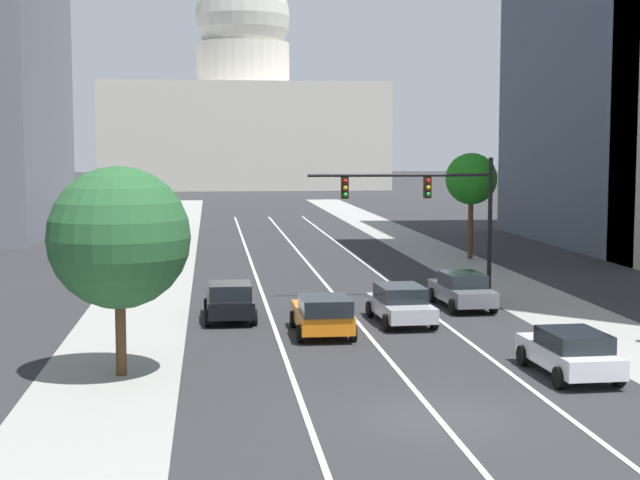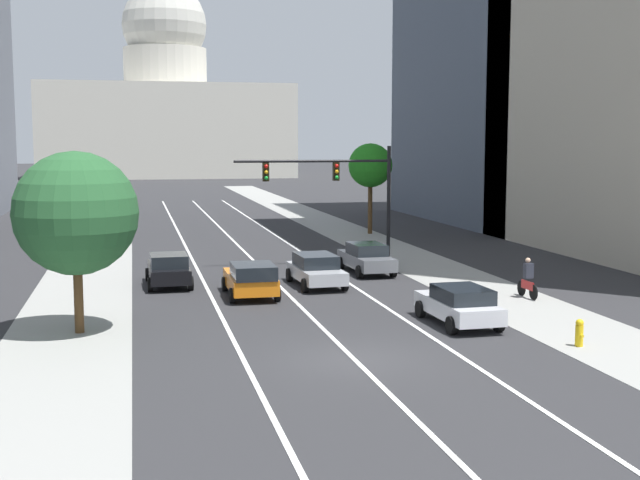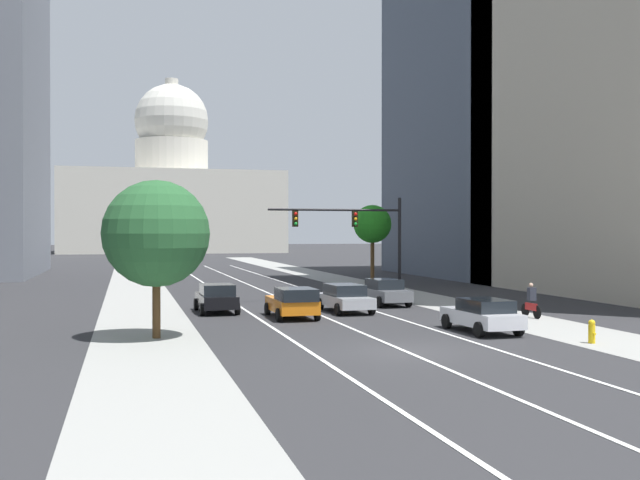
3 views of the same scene
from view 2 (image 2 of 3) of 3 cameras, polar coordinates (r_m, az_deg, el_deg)
ground_plane at (r=64.85m, az=-6.80°, el=0.82°), size 400.00×400.00×0.00m
sidewalk_left at (r=59.60m, az=-14.69°, el=0.14°), size 4.27×130.00×0.01m
sidewalk_right at (r=61.46m, az=1.81°, el=0.55°), size 4.27×130.00×0.01m
lane_stripe_left at (r=49.73m, az=-8.84°, el=-0.98°), size 0.16×90.00×0.01m
lane_stripe_center at (r=50.04m, az=-5.06°, el=-0.88°), size 0.16×90.00×0.01m
lane_stripe_right at (r=50.57m, az=-1.35°, el=-0.78°), size 0.16×90.00×0.01m
capitol_building at (r=162.37m, az=-10.40°, el=8.55°), size 45.34×26.67×37.10m
car_white at (r=30.79m, az=9.44°, el=-4.33°), size 2.09×4.38×1.43m
car_orange at (r=35.78m, az=-4.71°, el=-2.64°), size 2.09×4.31×1.54m
car_gray at (r=42.35m, az=3.17°, el=-1.21°), size 2.11×4.70×1.51m
car_black at (r=39.04m, az=-10.25°, el=-1.97°), size 2.06×4.24×1.52m
car_silver at (r=38.47m, az=-0.28°, el=-2.01°), size 2.20×4.54×1.47m
traffic_signal_mast at (r=44.32m, az=1.35°, el=3.90°), size 8.40×0.39×6.36m
fire_hydrant at (r=28.52m, az=17.20°, el=-6.02°), size 0.26×0.35×0.91m
cyclist at (r=36.57m, az=13.94°, el=-2.54°), size 0.37×1.70×1.72m
street_tree_mid_left at (r=29.82m, az=-16.26°, el=1.74°), size 4.25×4.25×6.29m
street_tree_mid_right at (r=60.06m, az=3.44°, el=5.05°), size 3.14×3.14×6.48m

